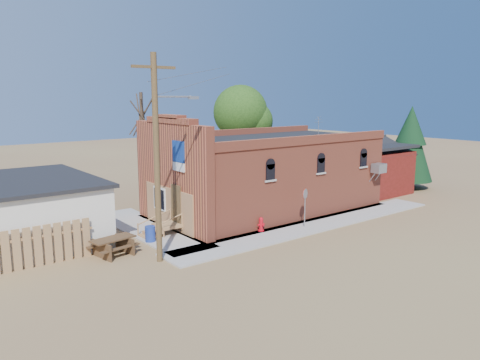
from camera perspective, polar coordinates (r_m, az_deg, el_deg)
ground at (r=25.22m, az=8.34°, el=-6.56°), size 120.00×120.00×0.00m
sidewalk_south at (r=26.86m, az=9.17°, el=-5.45°), size 19.00×2.20×0.08m
sidewalk_west at (r=26.24m, az=-11.10°, el=-5.89°), size 2.60×10.00×0.08m
brick_bar at (r=29.68m, az=2.98°, el=0.70°), size 16.40×7.97×6.30m
red_shed at (r=36.85m, az=14.62°, el=2.12°), size 5.40×6.40×4.30m
wood_fence at (r=21.86m, az=-23.92°, el=-7.51°), size 5.20×0.10×1.80m
utility_pole at (r=20.28m, az=-10.00°, el=3.11°), size 3.12×0.26×9.00m
tree_bare_near at (r=33.00m, az=-11.90°, el=7.78°), size 2.80×2.80×7.65m
tree_leafy at (r=38.25m, az=0.05°, el=8.24°), size 4.40×4.40×8.15m
evergreen_tree at (r=39.13m, az=20.05°, el=4.41°), size 3.60×3.60×6.50m
fire_hydrant at (r=25.16m, az=2.59°, el=-5.41°), size 0.43×0.39×0.77m
stop_sign at (r=25.91m, az=7.94°, el=-2.11°), size 0.55×0.28×2.16m
trash_barrel at (r=23.82m, az=-10.89°, el=-6.45°), size 0.63×0.63×0.78m
picnic_table at (r=22.38m, az=-15.20°, el=-7.53°), size 2.20×1.79×0.83m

